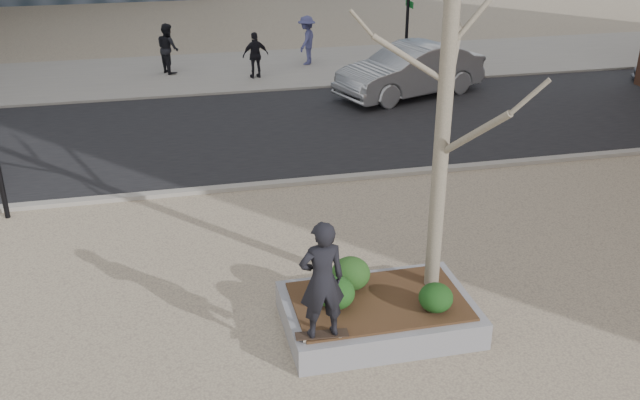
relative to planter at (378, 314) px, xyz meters
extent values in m
plane|color=tan|center=(-1.00, 0.00, -0.23)|extent=(120.00, 120.00, 0.00)
cube|color=black|center=(-1.00, 10.00, -0.21)|extent=(60.00, 8.00, 0.02)
cube|color=gray|center=(-1.00, 17.00, -0.21)|extent=(60.00, 6.00, 0.02)
cube|color=gray|center=(0.00, 0.00, 0.00)|extent=(3.00, 2.00, 0.45)
cube|color=#382314|center=(0.00, 0.00, 0.25)|extent=(2.70, 1.70, 0.04)
ellipsoid|color=#133C13|center=(-0.71, -0.03, 0.52)|extent=(0.60, 0.60, 0.51)
ellipsoid|color=#143F18|center=(-0.34, 0.46, 0.53)|extent=(0.63, 0.63, 0.54)
ellipsoid|color=#173E13|center=(0.77, -0.47, 0.49)|extent=(0.53, 0.53, 0.45)
imported|color=black|center=(-1.10, -0.74, 1.21)|extent=(0.69, 0.47, 1.83)
imported|color=#93969B|center=(4.89, 12.40, 0.63)|extent=(5.34, 3.36, 1.66)
imported|color=black|center=(-2.69, 17.19, 0.69)|extent=(0.98, 1.07, 1.79)
imported|color=#3F4273|center=(2.50, 17.33, 0.71)|extent=(1.16, 1.36, 1.82)
imported|color=black|center=(0.31, 15.76, 0.61)|extent=(1.00, 0.55, 1.62)
camera|label=1|loc=(-3.06, -9.18, 6.42)|focal=40.00mm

